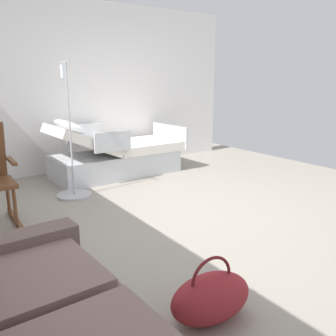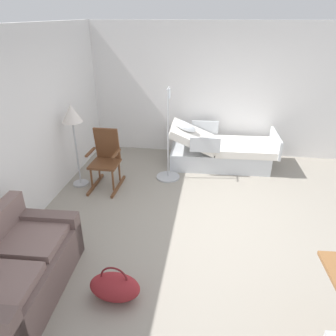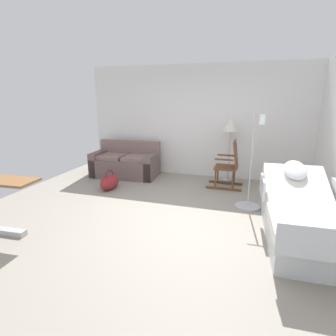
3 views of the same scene
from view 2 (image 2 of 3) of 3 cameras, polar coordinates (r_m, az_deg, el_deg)
name	(u,v)px [view 2 (image 2 of 3)]	position (r m, az deg, el deg)	size (l,w,h in m)	color
ground_plane	(209,222)	(4.85, 7.41, -9.55)	(6.68, 6.68, 0.00)	gray
back_wall	(26,127)	(4.96, -24.15, 6.70)	(5.54, 0.10, 2.70)	white
side_wall	(217,91)	(6.83, 8.77, 13.48)	(0.10, 5.42, 2.70)	white
hospital_bed	(220,152)	(6.47, 9.26, 2.94)	(1.07, 2.14, 0.97)	silver
couch	(15,274)	(3.92, -25.87, -16.76)	(1.64, 0.93, 0.85)	#68534F
rocking_chair	(106,159)	(5.65, -11.11, 1.52)	(0.77, 0.51, 1.05)	brown
floor_lamp	(72,119)	(5.54, -16.88, 8.42)	(0.34, 0.34, 1.48)	#B2B5BA
duffel_bag	(115,287)	(3.69, -9.56, -20.33)	(0.35, 0.57, 0.43)	maroon
iv_pole	(168,165)	(5.91, 0.01, 0.46)	(0.44, 0.44, 1.69)	#B2B5BA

